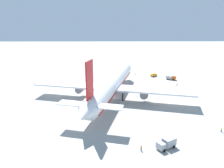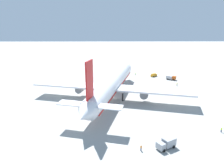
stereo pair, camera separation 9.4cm
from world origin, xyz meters
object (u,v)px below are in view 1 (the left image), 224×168
object	(u,v)px
service_van	(154,75)
baggage_cart_0	(127,74)
ground_worker_4	(221,130)
airliner	(112,84)
service_truck_1	(167,143)
service_truck_0	(171,77)
ground_worker_3	(177,84)
ground_worker_0	(135,74)
traffic_cone_2	(47,78)
ground_worker_5	(141,148)
traffic_cone_1	(46,76)

from	to	relation	value
service_van	baggage_cart_0	world-z (taller)	service_van
baggage_cart_0	ground_worker_4	xyz separation A→B (m)	(-79.12, -24.73, 0.01)
airliner	ground_worker_4	distance (m)	48.19
service_truck_1	ground_worker_4	xyz separation A→B (m)	(8.90, -20.09, -0.68)
airliner	service_truck_0	distance (m)	50.07
ground_worker_3	service_truck_1	bearing A→B (deg)	160.76
service_truck_1	ground_worker_0	bearing A→B (deg)	-0.69
baggage_cart_0	service_van	bearing A→B (deg)	-106.42
traffic_cone_2	service_van	bearing A→B (deg)	-85.65
ground_worker_4	ground_worker_5	bearing A→B (deg)	110.44
ground_worker_0	traffic_cone_1	world-z (taller)	ground_worker_0
ground_worker_3	ground_worker_5	bearing A→B (deg)	155.34
airliner	traffic_cone_2	size ratio (longest dim) A/B	142.13
baggage_cart_0	ground_worker_3	size ratio (longest dim) A/B	1.89
baggage_cart_0	traffic_cone_1	distance (m)	53.58
ground_worker_0	baggage_cart_0	bearing A→B (deg)	77.16
ground_worker_3	traffic_cone_2	distance (m)	78.54
ground_worker_4	baggage_cart_0	bearing A→B (deg)	17.36
ground_worker_4	traffic_cone_1	bearing A→B (deg)	45.94
airliner	baggage_cart_0	xyz separation A→B (m)	(46.70, -10.41, -6.05)
baggage_cart_0	traffic_cone_1	bearing A→B (deg)	93.69
ground_worker_0	traffic_cone_2	size ratio (longest dim) A/B	2.98
ground_worker_3	traffic_cone_2	xyz separation A→B (m)	(15.99, 76.89, -0.61)
baggage_cart_0	ground_worker_3	distance (m)	37.10
ground_worker_5	traffic_cone_2	distance (m)	92.47
service_truck_1	ground_worker_4	world-z (taller)	service_truck_1
baggage_cart_0	traffic_cone_1	xyz separation A→B (m)	(-3.44, 53.46, -0.54)
service_truck_0	airliner	bearing A→B (deg)	132.39
service_truck_1	service_van	xyz separation A→B (m)	(82.90, -12.72, -0.47)
airliner	ground_worker_5	size ratio (longest dim) A/B	46.60
ground_worker_5	traffic_cone_1	size ratio (longest dim) A/B	3.05
service_truck_1	traffic_cone_1	xyz separation A→B (m)	(84.57, 58.11, -1.23)
service_truck_0	baggage_cart_0	world-z (taller)	service_truck_0
baggage_cart_0	ground_worker_0	distance (m)	5.84
airliner	service_truck_1	world-z (taller)	airliner
baggage_cart_0	traffic_cone_2	distance (m)	51.74
ground_worker_3	ground_worker_5	size ratio (longest dim) A/B	1.04
service_truck_0	traffic_cone_1	xyz separation A→B (m)	(9.70, 79.82, -1.11)
service_truck_1	traffic_cone_1	world-z (taller)	service_truck_1
airliner	ground_worker_3	xyz separation A→B (m)	(20.42, -36.59, -5.98)
airliner	baggage_cart_0	size ratio (longest dim) A/B	23.78
service_van	traffic_cone_2	bearing A→B (deg)	94.35
airliner	ground_worker_3	size ratio (longest dim) A/B	44.85
traffic_cone_1	service_truck_1	bearing A→B (deg)	-145.51
service_truck_1	ground_worker_3	distance (m)	65.39
airliner	ground_worker_0	bearing A→B (deg)	-19.53
ground_worker_5	airliner	bearing A→B (deg)	10.13
service_truck_0	ground_worker_4	bearing A→B (deg)	178.59
service_truck_1	ground_worker_3	world-z (taller)	service_truck_1
traffic_cone_1	traffic_cone_2	size ratio (longest dim) A/B	1.00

